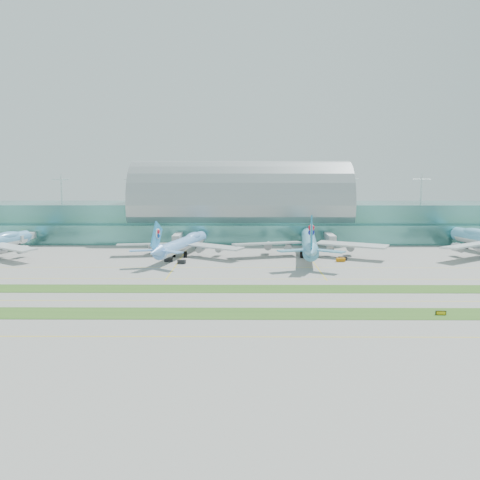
{
  "coord_description": "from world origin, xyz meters",
  "views": [
    {
      "loc": [
        1.5,
        -167.61,
        38.46
      ],
      "look_at": [
        0.0,
        55.0,
        9.0
      ],
      "focal_mm": 40.0,
      "sensor_mm": 36.0,
      "label": 1
    }
  ],
  "objects_px": {
    "terminal": "(241,213)",
    "taxiway_sign_east": "(441,313)",
    "airliner_b": "(182,243)",
    "airliner_c": "(309,242)"
  },
  "relations": [
    {
      "from": "terminal",
      "to": "airliner_b",
      "type": "relative_size",
      "value": 5.1
    },
    {
      "from": "airliner_b",
      "to": "airliner_c",
      "type": "distance_m",
      "value": 56.53
    },
    {
      "from": "airliner_b",
      "to": "airliner_c",
      "type": "relative_size",
      "value": 0.86
    },
    {
      "from": "airliner_b",
      "to": "taxiway_sign_east",
      "type": "height_order",
      "value": "airliner_b"
    },
    {
      "from": "airliner_b",
      "to": "taxiway_sign_east",
      "type": "bearing_deg",
      "value": -37.45
    },
    {
      "from": "terminal",
      "to": "taxiway_sign_east",
      "type": "bearing_deg",
      "value": -71.11
    },
    {
      "from": "airliner_b",
      "to": "taxiway_sign_east",
      "type": "xyz_separation_m",
      "value": [
        79.85,
        -97.43,
        -5.14
      ]
    },
    {
      "from": "terminal",
      "to": "taxiway_sign_east",
      "type": "distance_m",
      "value": 167.41
    },
    {
      "from": "terminal",
      "to": "airliner_c",
      "type": "height_order",
      "value": "terminal"
    },
    {
      "from": "terminal",
      "to": "airliner_b",
      "type": "xyz_separation_m",
      "value": [
        -25.84,
        -60.44,
        -8.5
      ]
    }
  ]
}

